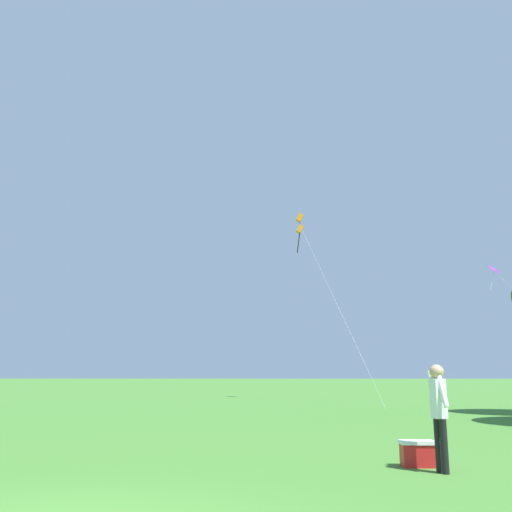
% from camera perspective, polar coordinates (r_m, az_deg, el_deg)
% --- Properties ---
extents(kite_orange_box, '(3.56, 10.49, 12.34)m').
position_cam_1_polar(kite_orange_box, '(38.67, 4.47, 3.11)').
color(kite_orange_box, orange).
rests_on(kite_orange_box, ground_plane).
extents(kite_purple_streamer, '(4.37, 10.20, 10.80)m').
position_cam_1_polar(kite_purple_streamer, '(52.34, 23.24, -1.96)').
color(kite_purple_streamer, purple).
rests_on(kite_purple_streamer, ground_plane).
extents(person_foreground_watcher, '(0.25, 0.56, 1.74)m').
position_cam_1_polar(person_foreground_watcher, '(10.22, 17.92, -14.25)').
color(person_foreground_watcher, black).
rests_on(person_foreground_watcher, ground_plane).
extents(picnic_cooler, '(0.60, 0.40, 0.44)m').
position_cam_1_polar(picnic_cooler, '(10.86, 15.95, -18.55)').
color(picnic_cooler, red).
rests_on(picnic_cooler, ground_plane).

